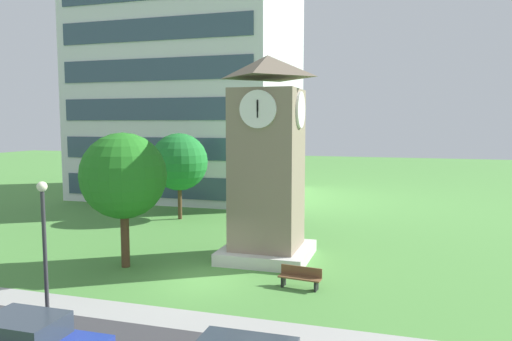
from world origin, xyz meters
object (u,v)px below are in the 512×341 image
(clock_tower, at_px, (267,170))
(tree_streetside, at_px, (179,162))
(park_bench, at_px, (300,277))
(tree_by_building, at_px, (123,176))
(street_lamp, at_px, (44,232))

(clock_tower, height_order, tree_streetside, clock_tower)
(park_bench, bearing_deg, tree_streetside, 133.56)
(tree_streetside, bearing_deg, tree_by_building, -77.31)
(clock_tower, xyz_separation_m, street_lamp, (-5.51, -9.46, -1.45))
(clock_tower, bearing_deg, tree_streetside, 137.77)
(park_bench, height_order, street_lamp, street_lamp)
(clock_tower, distance_m, tree_by_building, 7.00)
(street_lamp, bearing_deg, clock_tower, 59.77)
(tree_by_building, bearing_deg, tree_streetside, 102.69)
(park_bench, xyz_separation_m, tree_by_building, (-8.63, 0.51, 3.93))
(tree_by_building, xyz_separation_m, tree_streetside, (-2.53, 11.22, -0.27))
(clock_tower, height_order, tree_by_building, clock_tower)
(clock_tower, distance_m, street_lamp, 11.04)
(street_lamp, bearing_deg, tree_streetside, 100.31)
(clock_tower, xyz_separation_m, tree_by_building, (-6.14, -3.36, -0.16))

